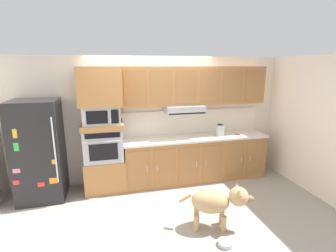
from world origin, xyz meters
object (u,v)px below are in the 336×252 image
object	(u,v)px
refrigerator	(39,151)
built_in_oven	(104,144)
electric_kettle	(220,130)
dog_food_bowl	(226,243)
screwdriver	(238,134)
dog	(217,201)
microwave	(102,114)

from	to	relation	value
refrigerator	built_in_oven	size ratio (longest dim) A/B	2.51
refrigerator	electric_kettle	world-z (taller)	refrigerator
electric_kettle	dog_food_bowl	size ratio (longest dim) A/B	1.20
screwdriver	electric_kettle	size ratio (longest dim) A/B	0.70
built_in_oven	electric_kettle	xyz separation A→B (m)	(2.32, -0.05, 0.13)
built_in_oven	electric_kettle	world-z (taller)	built_in_oven
built_in_oven	screwdriver	size ratio (longest dim) A/B	4.15
refrigerator	electric_kettle	xyz separation A→B (m)	(3.40, 0.02, 0.15)
screwdriver	built_in_oven	bearing A→B (deg)	178.20
screwdriver	dog	size ratio (longest dim) A/B	0.16
dog	dog_food_bowl	world-z (taller)	dog
electric_kettle	dog_food_bowl	bearing A→B (deg)	-112.03
microwave	dog_food_bowl	xyz separation A→B (m)	(1.53, -1.99, -1.43)
screwdriver	dog_food_bowl	distance (m)	2.42
microwave	electric_kettle	distance (m)	2.35
built_in_oven	microwave	size ratio (longest dim) A/B	1.09
electric_kettle	microwave	bearing A→B (deg)	178.83
refrigerator	built_in_oven	xyz separation A→B (m)	(1.08, 0.07, 0.02)
dog	electric_kettle	bearing A→B (deg)	83.04
refrigerator	built_in_oven	world-z (taller)	refrigerator
built_in_oven	screwdriver	bearing A→B (deg)	-1.80
microwave	dog_food_bowl	distance (m)	2.89
microwave	electric_kettle	bearing A→B (deg)	-1.17
built_in_oven	dog	xyz separation A→B (m)	(1.56, -1.61, -0.48)
screwdriver	dog	xyz separation A→B (m)	(-1.14, -1.53, -0.51)
refrigerator	electric_kettle	distance (m)	3.40
screwdriver	dog	bearing A→B (deg)	-126.59
built_in_oven	refrigerator	bearing A→B (deg)	-176.43
refrigerator	screwdriver	xyz separation A→B (m)	(3.78, -0.02, 0.05)
built_in_oven	screwdriver	xyz separation A→B (m)	(2.70, -0.08, 0.03)
electric_kettle	dog	size ratio (longest dim) A/B	0.23
microwave	screwdriver	xyz separation A→B (m)	(2.70, -0.08, -0.53)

